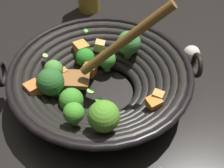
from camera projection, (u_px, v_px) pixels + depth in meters
The scene contains 3 objects.
ground_plane at pixel (101, 95), 0.65m from camera, with size 4.00×4.00×0.00m, color black.
wok at pixel (100, 78), 0.61m from camera, with size 0.39×0.38×0.24m.
garlic_bulb at pixel (191, 54), 0.72m from camera, with size 0.04×0.04×0.04m, color silver.
Camera 1 is at (0.20, -0.39, 0.48)m, focal length 46.34 mm.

